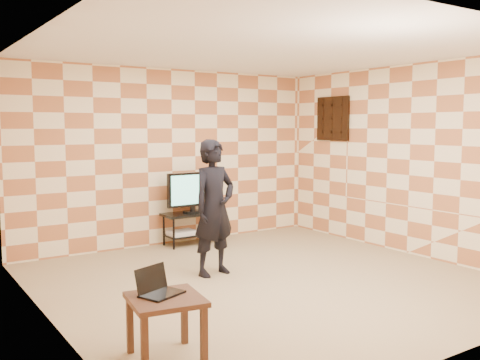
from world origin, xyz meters
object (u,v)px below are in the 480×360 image
object	(u,v)px
tv	(193,190)
person	(214,208)
tv_stand	(193,221)
side_table	(166,308)

from	to	relation	value
tv	person	size ratio (longest dim) A/B	0.51
tv_stand	tv	distance (m)	0.48
tv	person	bearing A→B (deg)	-109.92
side_table	person	world-z (taller)	person
tv	side_table	bearing A→B (deg)	-121.56
side_table	person	bearing A→B (deg)	50.12
side_table	person	size ratio (longest dim) A/B	0.38
tv	person	distance (m)	1.74
tv_stand	side_table	size ratio (longest dim) A/B	1.50
person	tv_stand	bearing A→B (deg)	59.78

